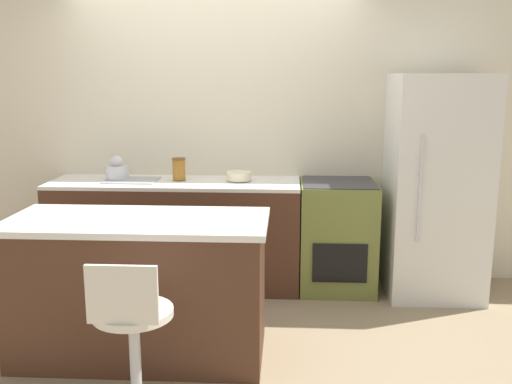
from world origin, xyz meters
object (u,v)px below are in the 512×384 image
(oven_range, at_px, (337,236))
(stool_chair, at_px, (133,340))
(refrigerator, at_px, (435,186))
(mixing_bowl, at_px, (239,176))
(kettle, at_px, (117,170))

(oven_range, xyz_separation_m, stool_chair, (-1.22, -1.98, -0.02))
(refrigerator, height_order, mixing_bowl, refrigerator)
(refrigerator, height_order, stool_chair, refrigerator)
(stool_chair, xyz_separation_m, kettle, (-0.66, 2.02, 0.56))
(stool_chair, bearing_deg, mixing_bowl, 79.30)
(refrigerator, xyz_separation_m, kettle, (-2.66, 0.09, 0.10))
(refrigerator, xyz_separation_m, mixing_bowl, (-1.62, 0.09, 0.05))
(kettle, bearing_deg, oven_range, -1.28)
(stool_chair, xyz_separation_m, mixing_bowl, (0.38, 2.02, 0.52))
(oven_range, height_order, refrigerator, refrigerator)
(refrigerator, bearing_deg, mixing_bowl, 176.76)
(oven_range, bearing_deg, kettle, 178.72)
(mixing_bowl, bearing_deg, refrigerator, -3.24)
(oven_range, height_order, kettle, kettle)
(kettle, relative_size, mixing_bowl, 0.96)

